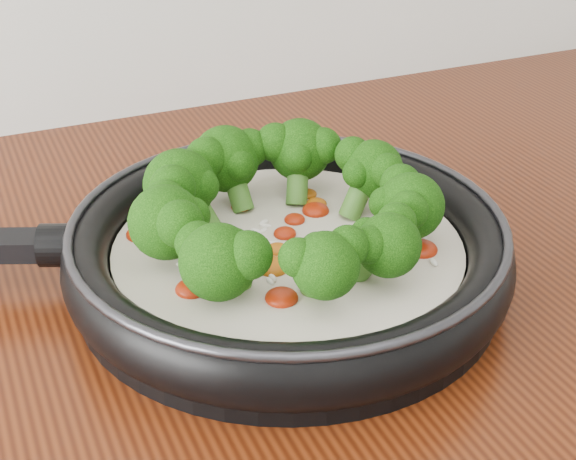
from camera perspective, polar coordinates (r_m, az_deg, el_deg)
name	(u,v)px	position (r m, az deg, el deg)	size (l,w,h in m)	color
skillet	(281,242)	(0.66, -0.48, -0.81)	(0.58, 0.46, 0.10)	black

